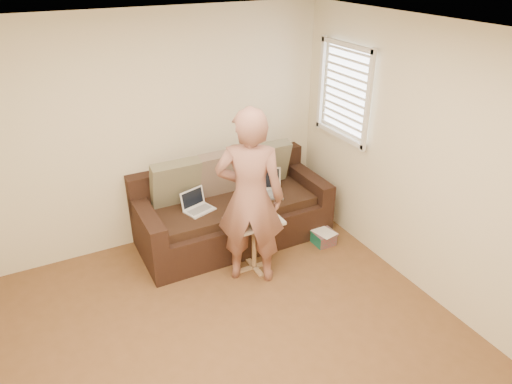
% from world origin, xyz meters
% --- Properties ---
extents(floor, '(4.50, 4.50, 0.00)m').
position_xyz_m(floor, '(0.00, 0.00, 0.00)').
color(floor, brown).
rests_on(floor, ground).
extents(ceiling, '(4.50, 4.50, 0.00)m').
position_xyz_m(ceiling, '(0.00, 0.00, 2.60)').
color(ceiling, white).
rests_on(ceiling, wall_back).
extents(wall_back, '(4.00, 0.00, 4.00)m').
position_xyz_m(wall_back, '(0.00, 2.25, 1.30)').
color(wall_back, beige).
rests_on(wall_back, ground).
extents(wall_right, '(0.00, 4.50, 4.50)m').
position_xyz_m(wall_right, '(2.00, 0.00, 1.30)').
color(wall_right, beige).
rests_on(wall_right, ground).
extents(window_blinds, '(0.12, 0.88, 1.08)m').
position_xyz_m(window_blinds, '(1.95, 1.50, 1.70)').
color(window_blinds, white).
rests_on(window_blinds, wall_right).
extents(sofa, '(2.20, 0.95, 0.85)m').
position_xyz_m(sofa, '(0.70, 1.77, 0.42)').
color(sofa, black).
rests_on(sofa, ground).
extents(pillow_left, '(0.55, 0.29, 0.57)m').
position_xyz_m(pillow_left, '(0.10, 1.98, 0.79)').
color(pillow_left, '#69644D').
rests_on(pillow_left, sofa).
extents(pillow_mid, '(0.55, 0.27, 0.57)m').
position_xyz_m(pillow_mid, '(0.65, 1.99, 0.79)').
color(pillow_mid, brown).
rests_on(pillow_mid, sofa).
extents(pillow_right, '(0.55, 0.28, 0.57)m').
position_xyz_m(pillow_right, '(1.25, 1.98, 0.79)').
color(pillow_right, '#69644D').
rests_on(pillow_right, sofa).
extents(laptop_silver, '(0.48, 0.42, 0.26)m').
position_xyz_m(laptop_silver, '(1.10, 1.72, 0.52)').
color(laptop_silver, '#B7BABC').
rests_on(laptop_silver, sofa).
extents(laptop_white, '(0.36, 0.31, 0.22)m').
position_xyz_m(laptop_white, '(0.27, 1.73, 0.52)').
color(laptop_white, white).
rests_on(laptop_white, sofa).
extents(person, '(0.82, 0.75, 1.87)m').
position_xyz_m(person, '(0.55, 1.05, 0.93)').
color(person, '#914F51').
rests_on(person, ground).
extents(side_table, '(0.55, 0.39, 0.61)m').
position_xyz_m(side_table, '(0.65, 1.15, 0.31)').
color(side_table, silver).
rests_on(side_table, ground).
extents(drinking_glass, '(0.07, 0.07, 0.12)m').
position_xyz_m(drinking_glass, '(0.52, 1.26, 0.67)').
color(drinking_glass, silver).
rests_on(drinking_glass, side_table).
extents(scissors, '(0.19, 0.13, 0.02)m').
position_xyz_m(scissors, '(0.69, 1.15, 0.62)').
color(scissors, silver).
rests_on(scissors, side_table).
extents(paper_on_table, '(0.25, 0.33, 0.00)m').
position_xyz_m(paper_on_table, '(0.69, 1.20, 0.61)').
color(paper_on_table, white).
rests_on(paper_on_table, side_table).
extents(striped_box, '(0.25, 0.25, 0.16)m').
position_xyz_m(striped_box, '(1.59, 1.20, 0.08)').
color(striped_box, '#B81B3D').
rests_on(striped_box, ground).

